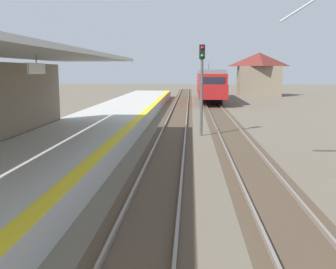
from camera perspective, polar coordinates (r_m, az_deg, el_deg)
The scene contains 6 objects.
station_platform at distance 18.79m, azimuth -13.53°, elevation -1.27°, with size 5.00×80.00×0.91m.
track_pair_nearest_platform at distance 22.03m, azimuth 0.58°, elevation -0.57°, with size 2.34×120.00×0.16m.
track_pair_middle at distance 22.14m, azimuth 9.40°, elevation -0.64°, with size 2.34×120.00×0.16m.
approaching_train at distance 50.57m, azimuth 6.00°, elevation 7.28°, with size 2.93×19.60×4.76m.
rail_signal_post at distance 23.06m, azimuth 4.84°, elevation 7.69°, with size 0.32×0.34×5.20m.
distant_trackside_house at distance 61.68m, azimuth 12.81°, elevation 8.50°, with size 6.60×5.28×6.40m.
Camera 1 is at (2.90, -1.69, 3.75)m, focal length 42.71 mm.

